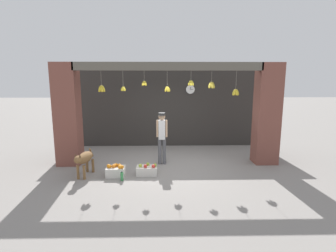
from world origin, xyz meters
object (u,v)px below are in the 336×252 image
Objects in this scene: dog at (84,159)px; fruit_crate_oranges at (116,171)px; shopkeeper at (162,134)px; fruit_crate_apples at (147,170)px; water_bottle at (122,176)px; wall_clock at (190,89)px.

dog is 2.09× the size of fruit_crate_oranges.
shopkeeper reaches higher than fruit_crate_apples.
water_bottle is (0.21, -0.34, -0.03)m from fruit_crate_oranges.
wall_clock is at bearing 64.59° from fruit_crate_apples.
dog is 4.89m from wall_clock.
fruit_crate_apples is 1.59× the size of wall_clock.
wall_clock reaches higher than shopkeeper.
shopkeeper is 4.52× the size of wall_clock.
dog is 4.17× the size of water_bottle.
water_bottle is 4.69m from wall_clock.
wall_clock is at bearing 54.17° from fruit_crate_oranges.
fruit_crate_oranges is 0.89× the size of fruit_crate_apples.
fruit_crate_apples reaches higher than water_bottle.
dog is at bearing -177.55° from fruit_crate_apples.
fruit_crate_oranges is 0.40m from water_bottle.
shopkeeper is at bearing 65.92° from fruit_crate_apples.
dog is at bearing 27.77° from shopkeeper.
fruit_crate_apples is (1.69, 0.07, -0.36)m from dog.
shopkeeper is 6.41× the size of water_bottle.
dog is 0.65× the size of shopkeeper.
water_bottle is (-1.05, -1.35, -0.83)m from shopkeeper.
wall_clock is at bearing 144.63° from dog.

